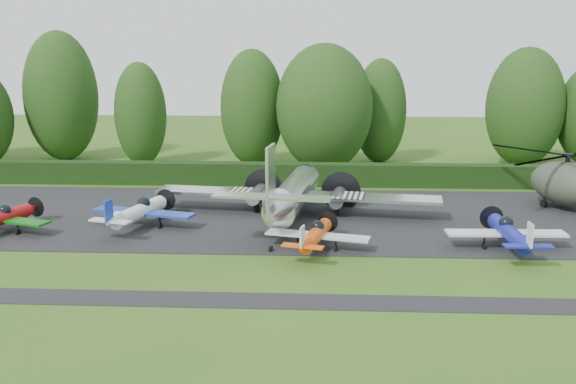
{
  "coord_description": "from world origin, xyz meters",
  "views": [
    {
      "loc": [
        3.46,
        -35.3,
        12.15
      ],
      "look_at": [
        1.35,
        7.2,
        2.5
      ],
      "focal_mm": 40.0,
      "sensor_mm": 36.0,
      "label": 1
    }
  ],
  "objects_px": {
    "transport_plane": "(293,194)",
    "light_plane_blue": "(509,233)",
    "light_plane_orange": "(316,235)",
    "helicopter": "(566,180)",
    "light_plane_white": "(139,211)"
  },
  "relations": [
    {
      "from": "transport_plane",
      "to": "light_plane_blue",
      "type": "height_order",
      "value": "transport_plane"
    },
    {
      "from": "light_plane_orange",
      "to": "helicopter",
      "type": "bearing_deg",
      "value": 17.07
    },
    {
      "from": "light_plane_orange",
      "to": "light_plane_blue",
      "type": "distance_m",
      "value": 11.7
    },
    {
      "from": "transport_plane",
      "to": "light_plane_white",
      "type": "distance_m",
      "value": 10.82
    },
    {
      "from": "transport_plane",
      "to": "light_plane_blue",
      "type": "relative_size",
      "value": 2.76
    },
    {
      "from": "light_plane_white",
      "to": "light_plane_blue",
      "type": "distance_m",
      "value": 24.08
    },
    {
      "from": "light_plane_blue",
      "to": "light_plane_white",
      "type": "bearing_deg",
      "value": 172.06
    },
    {
      "from": "light_plane_white",
      "to": "light_plane_blue",
      "type": "bearing_deg",
      "value": -24.43
    },
    {
      "from": "transport_plane",
      "to": "light_plane_white",
      "type": "relative_size",
      "value": 2.71
    },
    {
      "from": "transport_plane",
      "to": "helicopter",
      "type": "distance_m",
      "value": 20.91
    },
    {
      "from": "transport_plane",
      "to": "light_plane_orange",
      "type": "relative_size",
      "value": 3.12
    },
    {
      "from": "light_plane_white",
      "to": "light_plane_blue",
      "type": "height_order",
      "value": "light_plane_white"
    },
    {
      "from": "light_plane_white",
      "to": "light_plane_orange",
      "type": "xyz_separation_m",
      "value": [
        12.08,
        -4.5,
        -0.16
      ]
    },
    {
      "from": "light_plane_white",
      "to": "helicopter",
      "type": "height_order",
      "value": "helicopter"
    },
    {
      "from": "transport_plane",
      "to": "helicopter",
      "type": "relative_size",
      "value": 1.35
    }
  ]
}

